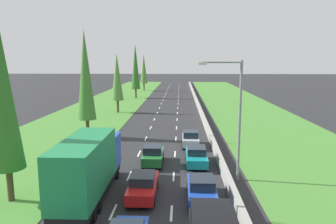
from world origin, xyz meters
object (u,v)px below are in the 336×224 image
at_px(poplar_tree_fourth, 135,67).
at_px(poplar_tree_fifth, 144,69).
at_px(green_hatchback_centre_lane, 153,155).
at_px(street_light_mast, 235,112).
at_px(poplar_tree_nearest, 2,92).
at_px(blue_sedan_right_lane, 202,189).
at_px(red_sedan_centre_lane, 143,185).
at_px(green_box_truck_left_lane, 89,166).
at_px(silver_hatchback_right_lane, 190,139).
at_px(poplar_tree_second, 85,75).
at_px(teal_sedan_right_lane, 196,156).
at_px(poplar_tree_third, 117,77).

xyz_separation_m(poplar_tree_fourth, poplar_tree_fifth, (-0.20, 18.74, -1.01)).
relative_size(green_hatchback_centre_lane, street_light_mast, 0.43).
height_order(poplar_tree_fourth, street_light_mast, poplar_tree_fourth).
bearing_deg(green_hatchback_centre_lane, poplar_tree_nearest, -138.38).
bearing_deg(blue_sedan_right_lane, red_sedan_centre_lane, 172.18).
distance_m(green_box_truck_left_lane, poplar_tree_fourth, 56.09).
distance_m(silver_hatchback_right_lane, poplar_tree_second, 14.01).
height_order(red_sedan_centre_lane, street_light_mast, street_light_mast).
height_order(poplar_tree_nearest, poplar_tree_second, poplar_tree_second).
bearing_deg(blue_sedan_right_lane, green_hatchback_centre_lane, 117.57).
distance_m(blue_sedan_right_lane, poplar_tree_second, 21.60).
relative_size(poplar_tree_nearest, street_light_mast, 1.34).
bearing_deg(green_hatchback_centre_lane, poplar_tree_fourth, 99.72).
height_order(teal_sedan_right_lane, poplar_tree_second, poplar_tree_second).
height_order(teal_sedan_right_lane, poplar_tree_fourth, poplar_tree_fourth).
distance_m(teal_sedan_right_lane, poplar_tree_second, 16.71).
distance_m(blue_sedan_right_lane, green_hatchback_centre_lane, 8.09).
xyz_separation_m(red_sedan_centre_lane, poplar_tree_third, (-8.38, 33.97, 5.29)).
distance_m(poplar_tree_nearest, poplar_tree_second, 16.99).
bearing_deg(red_sedan_centre_lane, street_light_mast, 26.88).
xyz_separation_m(blue_sedan_right_lane, poplar_tree_nearest, (-12.28, -0.41, 6.28)).
distance_m(silver_hatchback_right_lane, poplar_tree_fifth, 62.92).
bearing_deg(green_hatchback_centre_lane, blue_sedan_right_lane, -62.43).
xyz_separation_m(teal_sedan_right_lane, poplar_tree_fourth, (-12.10, 48.62, 6.64)).
bearing_deg(blue_sedan_right_lane, street_light_mast, 55.33).
relative_size(poplar_tree_second, poplar_tree_fourth, 0.97).
bearing_deg(street_light_mast, poplar_tree_nearest, -164.20).
distance_m(teal_sedan_right_lane, green_hatchback_centre_lane, 3.76).
distance_m(teal_sedan_right_lane, green_box_truck_left_lane, 10.26).
bearing_deg(poplar_tree_fifth, teal_sedan_right_lane, -79.65).
bearing_deg(silver_hatchback_right_lane, red_sedan_centre_lane, -105.68).
height_order(red_sedan_centre_lane, poplar_tree_third, poplar_tree_third).
bearing_deg(poplar_tree_fifth, poplar_tree_second, -89.96).
xyz_separation_m(poplar_tree_nearest, poplar_tree_fourth, (0.20, 56.28, 0.36)).
distance_m(blue_sedan_right_lane, teal_sedan_right_lane, 7.25).
relative_size(blue_sedan_right_lane, teal_sedan_right_lane, 1.00).
height_order(blue_sedan_right_lane, poplar_tree_fourth, poplar_tree_fourth).
height_order(poplar_tree_second, poplar_tree_fourth, poplar_tree_fourth).
bearing_deg(poplar_tree_fifth, green_hatchback_centre_lane, -82.78).
bearing_deg(blue_sedan_right_lane, poplar_tree_fourth, 102.20).
bearing_deg(red_sedan_centre_lane, poplar_tree_fifth, 96.50).
bearing_deg(red_sedan_centre_lane, poplar_tree_third, 103.86).
distance_m(red_sedan_centre_lane, street_light_mast, 8.49).
distance_m(blue_sedan_right_lane, red_sedan_centre_lane, 3.87).
distance_m(poplar_tree_third, poplar_tree_fourth, 21.41).
bearing_deg(silver_hatchback_right_lane, street_light_mast, -72.42).
bearing_deg(poplar_tree_second, blue_sedan_right_lane, -53.55).
height_order(poplar_tree_fifth, street_light_mast, poplar_tree_fifth).
xyz_separation_m(blue_sedan_right_lane, red_sedan_centre_lane, (-3.84, 0.53, 0.00)).
bearing_deg(poplar_tree_fourth, poplar_tree_second, -90.23).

